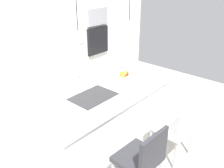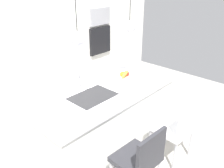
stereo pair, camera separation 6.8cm
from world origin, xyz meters
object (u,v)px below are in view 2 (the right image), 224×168
Objects in this scene: oven at (100,40)px; chair_near at (140,158)px; chair_middle at (177,126)px; fruit_bowl at (125,77)px; microwave at (99,16)px.

chair_near is (-1.82, -2.45, -0.49)m from oven.
oven is at bearing 66.96° from chair_middle.
fruit_bowl is 1.00m from chair_middle.
oven is at bearing 53.37° from chair_near.
microwave reaches higher than fruit_bowl.
chair_near is (-0.82, -0.90, -0.42)m from fruit_bowl.
microwave is 0.50m from oven.
oven is (0.00, 0.00, -0.50)m from microwave.
microwave is at bearing 66.96° from chair_middle.
chair_middle is (-0.04, -0.91, -0.41)m from fruit_bowl.
chair_near is at bearing -132.12° from fruit_bowl.
fruit_bowl is at bearing -123.02° from microwave.
chair_near is 0.78m from chair_middle.
chair_middle is at bearing -113.04° from oven.
oven reaches higher than fruit_bowl.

